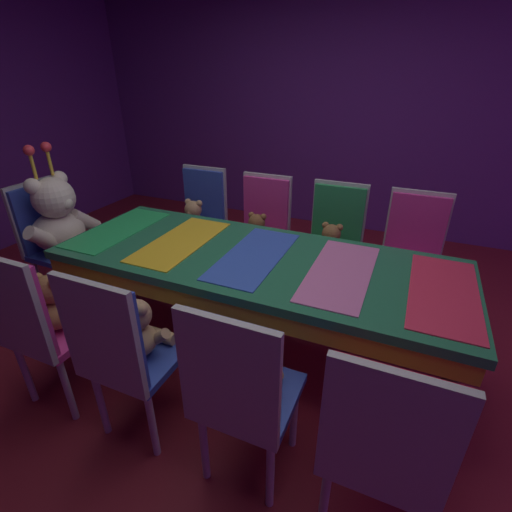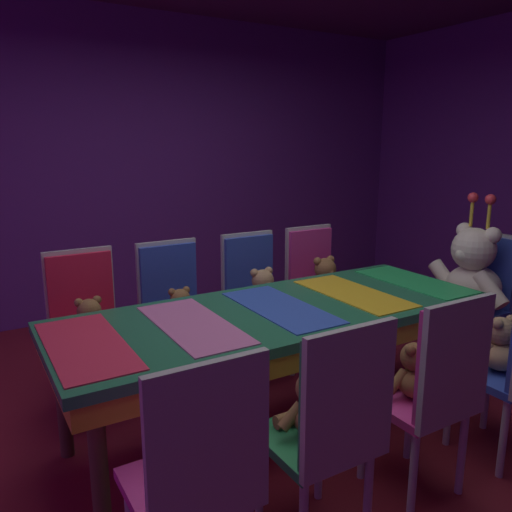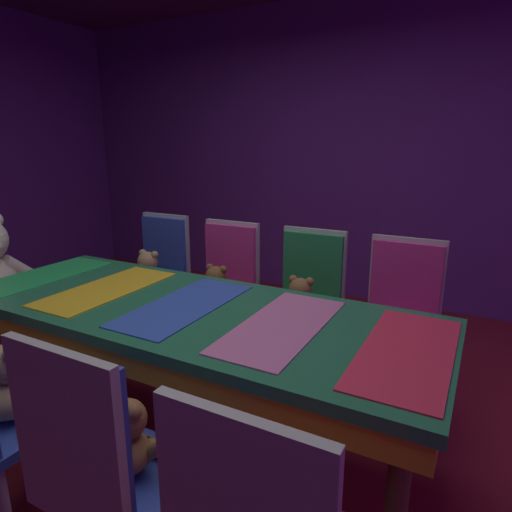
{
  "view_description": "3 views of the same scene",
  "coord_description": "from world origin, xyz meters",
  "px_view_note": "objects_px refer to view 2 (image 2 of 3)",
  "views": [
    {
      "loc": [
        -1.8,
        -0.79,
        1.73
      ],
      "look_at": [
        -0.1,
        -0.06,
        0.8
      ],
      "focal_mm": 26.04,
      "sensor_mm": 36.0,
      "label": 1
    },
    {
      "loc": [
        2.18,
        -1.44,
        1.61
      ],
      "look_at": [
        0.03,
        -0.17,
        1.05
      ],
      "focal_mm": 35.64,
      "sensor_mm": 36.0,
      "label": 2
    },
    {
      "loc": [
        -1.57,
        -1.22,
        1.49
      ],
      "look_at": [
        0.19,
        -0.28,
        0.97
      ],
      "focal_mm": 30.6,
      "sensor_mm": 36.0,
      "label": 3
    }
  ],
  "objects_px": {
    "teddy_left_0": "(90,324)",
    "throne_chair": "(484,287)",
    "chair_left_0": "(85,314)",
    "chair_left_1": "(172,301)",
    "teddy_left_1": "(181,311)",
    "chair_right_2": "(439,381)",
    "teddy_left_3": "(325,282)",
    "king_teddy_bear": "(470,274)",
    "chair_left_2": "(253,288)",
    "chair_right_0": "(200,465)",
    "teddy_right_2": "(413,373)",
    "teddy_left_2": "(263,293)",
    "chair_left_3": "(313,277)",
    "teddy_right_1": "(311,406)",
    "teddy_right_3": "(498,347)",
    "banquet_table": "(280,323)",
    "chair_right_1": "(334,418)"
  },
  "relations": [
    {
      "from": "teddy_left_0",
      "to": "throne_chair",
      "type": "bearing_deg",
      "value": 74.6
    },
    {
      "from": "teddy_left_0",
      "to": "chair_left_0",
      "type": "bearing_deg",
      "value": -180.0
    },
    {
      "from": "chair_left_1",
      "to": "throne_chair",
      "type": "xyz_separation_m",
      "value": [
        0.84,
        2.04,
        0.0
      ]
    },
    {
      "from": "teddy_left_1",
      "to": "chair_right_2",
      "type": "height_order",
      "value": "chair_right_2"
    },
    {
      "from": "teddy_left_3",
      "to": "king_teddy_bear",
      "type": "xyz_separation_m",
      "value": [
        0.69,
        0.72,
        0.12
      ]
    },
    {
      "from": "chair_right_2",
      "to": "king_teddy_bear",
      "type": "height_order",
      "value": "king_teddy_bear"
    },
    {
      "from": "chair_left_1",
      "to": "chair_left_2",
      "type": "distance_m",
      "value": 0.61
    },
    {
      "from": "chair_right_0",
      "to": "throne_chair",
      "type": "bearing_deg",
      "value": -72.11
    },
    {
      "from": "teddy_left_3",
      "to": "teddy_left_1",
      "type": "bearing_deg",
      "value": -90.12
    },
    {
      "from": "chair_left_2",
      "to": "teddy_right_2",
      "type": "bearing_deg",
      "value": -1.15
    },
    {
      "from": "teddy_left_2",
      "to": "chair_left_3",
      "type": "distance_m",
      "value": 0.57
    },
    {
      "from": "chair_left_0",
      "to": "teddy_right_1",
      "type": "relative_size",
      "value": 3.38
    },
    {
      "from": "teddy_right_2",
      "to": "teddy_right_3",
      "type": "xyz_separation_m",
      "value": [
        0.02,
        0.59,
        0.01
      ]
    },
    {
      "from": "teddy_right_2",
      "to": "throne_chair",
      "type": "xyz_separation_m",
      "value": [
        -0.69,
        1.47,
        0.02
      ]
    },
    {
      "from": "banquet_table",
      "to": "chair_right_1",
      "type": "height_order",
      "value": "chair_right_1"
    },
    {
      "from": "chair_left_3",
      "to": "throne_chair",
      "type": "distance_m",
      "value": 1.22
    },
    {
      "from": "chair_left_1",
      "to": "throne_chair",
      "type": "bearing_deg",
      "value": 67.71
    },
    {
      "from": "king_teddy_bear",
      "to": "teddy_left_1",
      "type": "bearing_deg",
      "value": -20.33
    },
    {
      "from": "teddy_left_0",
      "to": "teddy_left_1",
      "type": "distance_m",
      "value": 0.56
    },
    {
      "from": "chair_left_0",
      "to": "teddy_left_1",
      "type": "bearing_deg",
      "value": 73.61
    },
    {
      "from": "chair_left_2",
      "to": "chair_right_1",
      "type": "bearing_deg",
      "value": -20.3
    },
    {
      "from": "teddy_left_3",
      "to": "teddy_right_1",
      "type": "distance_m",
      "value": 1.81
    },
    {
      "from": "teddy_left_2",
      "to": "chair_right_2",
      "type": "relative_size",
      "value": 0.33
    },
    {
      "from": "chair_left_2",
      "to": "teddy_right_3",
      "type": "height_order",
      "value": "chair_left_2"
    },
    {
      "from": "banquet_table",
      "to": "teddy_right_3",
      "type": "height_order",
      "value": "teddy_right_3"
    },
    {
      "from": "chair_right_1",
      "to": "king_teddy_bear",
      "type": "relative_size",
      "value": 1.21
    },
    {
      "from": "teddy_left_0",
      "to": "chair_left_1",
      "type": "distance_m",
      "value": 0.57
    },
    {
      "from": "chair_left_1",
      "to": "chair_left_3",
      "type": "height_order",
      "value": "same"
    },
    {
      "from": "teddy_right_1",
      "to": "chair_right_0",
      "type": "bearing_deg",
      "value": 104.79
    },
    {
      "from": "chair_left_1",
      "to": "king_teddy_bear",
      "type": "height_order",
      "value": "king_teddy_bear"
    },
    {
      "from": "chair_right_1",
      "to": "throne_chair",
      "type": "height_order",
      "value": "same"
    },
    {
      "from": "banquet_table",
      "to": "teddy_left_2",
      "type": "bearing_deg",
      "value": 155.62
    },
    {
      "from": "throne_chair",
      "to": "teddy_left_0",
      "type": "bearing_deg",
      "value": -15.4
    },
    {
      "from": "teddy_right_1",
      "to": "teddy_right_2",
      "type": "bearing_deg",
      "value": -89.16
    },
    {
      "from": "teddy_left_2",
      "to": "chair_right_0",
      "type": "bearing_deg",
      "value": -37.48
    },
    {
      "from": "teddy_left_3",
      "to": "chair_right_2",
      "type": "distance_m",
      "value": 1.63
    },
    {
      "from": "teddy_right_2",
      "to": "teddy_left_3",
      "type": "bearing_deg",
      "value": -22.63
    },
    {
      "from": "chair_left_0",
      "to": "king_teddy_bear",
      "type": "height_order",
      "value": "king_teddy_bear"
    },
    {
      "from": "chair_left_1",
      "to": "chair_right_1",
      "type": "distance_m",
      "value": 1.68
    },
    {
      "from": "teddy_left_2",
      "to": "teddy_right_3",
      "type": "xyz_separation_m",
      "value": [
        1.4,
        0.56,
        -0.01
      ]
    },
    {
      "from": "teddy_right_1",
      "to": "chair_left_2",
      "type": "bearing_deg",
      "value": -22.02
    },
    {
      "from": "chair_left_0",
      "to": "chair_left_2",
      "type": "bearing_deg",
      "value": 88.84
    },
    {
      "from": "teddy_left_1",
      "to": "king_teddy_bear",
      "type": "xyz_separation_m",
      "value": [
        0.7,
        1.88,
        0.15
      ]
    },
    {
      "from": "banquet_table",
      "to": "chair_right_0",
      "type": "height_order",
      "value": "chair_right_0"
    },
    {
      "from": "teddy_left_2",
      "to": "teddy_left_3",
      "type": "distance_m",
      "value": 0.55
    },
    {
      "from": "teddy_left_0",
      "to": "teddy_left_2",
      "type": "bearing_deg",
      "value": 88.73
    },
    {
      "from": "teddy_right_1",
      "to": "chair_right_2",
      "type": "bearing_deg",
      "value": -102.83
    },
    {
      "from": "chair_left_0",
      "to": "chair_right_2",
      "type": "bearing_deg",
      "value": 33.86
    },
    {
      "from": "teddy_right_1",
      "to": "throne_chair",
      "type": "xyz_separation_m",
      "value": [
        -0.7,
        2.05,
        0.02
      ]
    },
    {
      "from": "chair_left_1",
      "to": "chair_right_1",
      "type": "bearing_deg",
      "value": -0.4
    }
  ]
}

